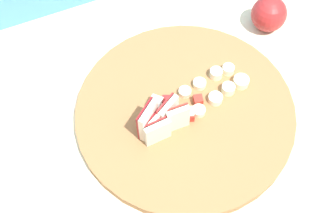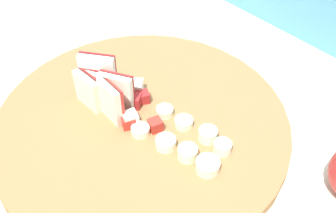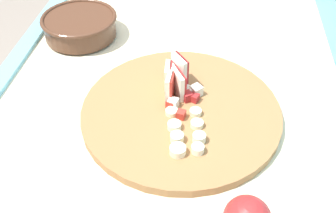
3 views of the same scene
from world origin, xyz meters
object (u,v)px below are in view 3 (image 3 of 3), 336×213
Objects in this scene: cutting_board at (181,112)px; ceramic_bowl at (80,25)px; apple_dice_pile at (185,97)px; banana_slice_rows at (185,133)px; apple_wedge_fan at (175,78)px.

ceramic_bowl is at bearing -132.17° from cutting_board.
apple_dice_pile is 0.51× the size of ceramic_bowl.
banana_slice_rows is at bearing 5.75° from apple_dice_pile.
ceramic_bowl is (-0.20, -0.26, -0.01)m from apple_wedge_fan.
apple_wedge_fan reaches higher than ceramic_bowl.
cutting_board is 0.07m from apple_wedge_fan.
ceramic_bowl is (-0.23, -0.29, 0.01)m from apple_dice_pile.
cutting_board is 0.08m from banana_slice_rows.
apple_wedge_fan is 0.14m from banana_slice_rows.
banana_slice_rows is (0.13, 0.03, -0.02)m from apple_wedge_fan.
apple_dice_pile is at bearing -174.25° from banana_slice_rows.
apple_wedge_fan is 0.04m from apple_dice_pile.
apple_dice_pile is (0.03, 0.02, -0.02)m from apple_wedge_fan.
cutting_board is 4.28× the size of apple_wedge_fan.
cutting_board is 3.05× the size of banana_slice_rows.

